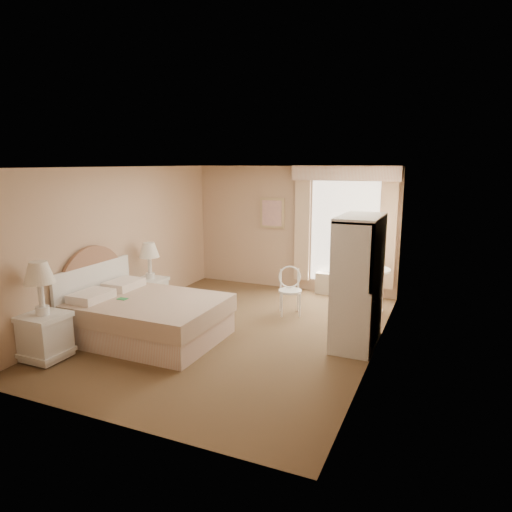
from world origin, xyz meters
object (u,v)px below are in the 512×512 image
at_px(armoire, 358,292).
at_px(nightstand_near, 44,324).
at_px(cafe_chair, 290,287).
at_px(nightstand_far, 151,285).
at_px(round_table, 369,282).
at_px(bed, 144,316).

bearing_deg(armoire, nightstand_near, -149.12).
bearing_deg(nightstand_near, cafe_chair, 53.09).
height_order(nightstand_far, round_table, nightstand_far).
distance_m(nightstand_far, armoire, 3.67).
height_order(nightstand_near, nightstand_far, nightstand_near).
relative_size(nightstand_far, armoire, 0.64).
bearing_deg(nightstand_far, cafe_chair, 18.72).
relative_size(nightstand_near, cafe_chair, 1.60).
distance_m(nightstand_near, cafe_chair, 3.86).
bearing_deg(nightstand_far, armoire, -1.87).
bearing_deg(nightstand_near, nightstand_far, 90.00).
xyz_separation_m(bed, nightstand_near, (-0.72, -1.16, 0.15)).
height_order(bed, cafe_chair, bed).
distance_m(bed, round_table, 3.86).
bearing_deg(cafe_chair, armoire, -58.83).
bearing_deg(round_table, nightstand_near, -133.05).
distance_m(bed, armoire, 3.14).
distance_m(cafe_chair, armoire, 1.64).
relative_size(bed, round_table, 2.78).
distance_m(nightstand_far, cafe_chair, 2.45).
bearing_deg(bed, armoire, 19.32).
distance_m(round_table, cafe_chair, 1.40).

